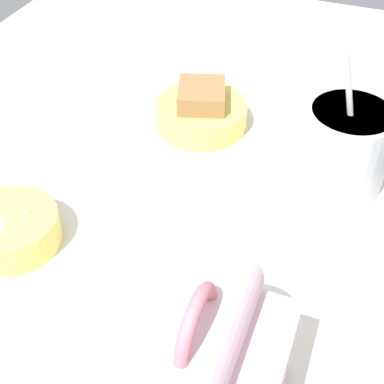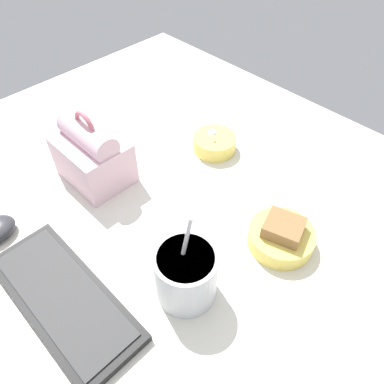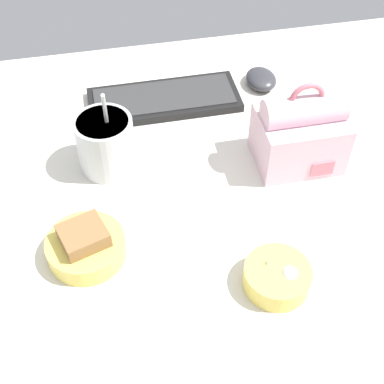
{
  "view_description": "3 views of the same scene",
  "coord_description": "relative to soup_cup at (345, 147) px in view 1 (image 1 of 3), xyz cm",
  "views": [
    {
      "loc": [
        41.35,
        15.15,
        48.03
      ],
      "look_at": [
        -0.32,
        -0.8,
        7.0
      ],
      "focal_mm": 50.0,
      "sensor_mm": 36.0,
      "label": 1
    },
    {
      "loc": [
        -38.54,
        37.06,
        64.36
      ],
      "look_at": [
        -0.32,
        -0.8,
        7.0
      ],
      "focal_mm": 35.0,
      "sensor_mm": 36.0,
      "label": 2
    },
    {
      "loc": [
        -13.06,
        -62.36,
        75.7
      ],
      "look_at": [
        -0.32,
        -0.8,
        7.0
      ],
      "focal_mm": 50.0,
      "sensor_mm": 36.0,
      "label": 3
    }
  ],
  "objects": [
    {
      "name": "soup_cup",
      "position": [
        0.0,
        0.0,
        0.0
      ],
      "size": [
        10.94,
        10.94,
        18.45
      ],
      "color": "silver",
      "rests_on": "desk_surface"
    },
    {
      "name": "bento_bowl_sandwich",
      "position": [
        -5.66,
        -20.8,
        -3.33
      ],
      "size": [
        13.18,
        13.18,
        6.5
      ],
      "color": "#EFD65B",
      "rests_on": "desk_surface"
    },
    {
      "name": "bento_bowl_snacks",
      "position": [
        23.62,
        -32.85,
        -3.64
      ],
      "size": [
        10.77,
        10.77,
        4.82
      ],
      "color": "#EFD65B",
      "rests_on": "desk_surface"
    },
    {
      "name": "desk_surface",
      "position": [
        13.88,
        -14.09,
        -6.75
      ],
      "size": [
        140.0,
        110.0,
        2.0
      ],
      "color": "silver",
      "rests_on": "ground"
    }
  ]
}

